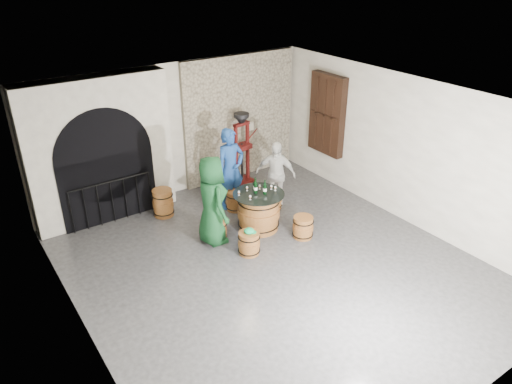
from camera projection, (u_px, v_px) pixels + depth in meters
ground at (274, 267)px, 9.33m from camera, size 8.00×8.00×0.00m
wall_back at (175, 130)px, 11.55m from camera, size 8.00×0.00×8.00m
wall_front at (479, 319)px, 5.67m from camera, size 8.00×0.00×8.00m
wall_left at (76, 256)px, 6.83m from camera, size 0.00×8.00×8.00m
wall_right at (406, 151)px, 10.38m from camera, size 0.00×8.00×8.00m
ceiling at (277, 105)px, 7.89m from camera, size 8.00×8.00×0.00m
stone_facing_panel at (240, 118)px, 12.42m from camera, size 3.20×0.12×3.18m
arched_opening at (100, 151)px, 10.40m from camera, size 3.10×0.60×3.19m
shuttered_window at (327, 115)px, 12.00m from camera, size 0.23×1.10×2.00m
barrel_table at (259, 211)px, 10.43m from camera, size 1.11×1.11×0.85m
barrel_stool_left at (216, 230)px, 10.09m from camera, size 0.45×0.45×0.48m
barrel_stool_far at (236, 200)px, 11.27m from camera, size 0.45×0.45×0.48m
barrel_stool_right at (273, 199)px, 11.35m from camera, size 0.45×0.45×0.48m
barrel_stool_near_right at (303, 227)px, 10.19m from camera, size 0.45×0.45×0.48m
barrel_stool_near_left at (249, 243)px, 9.64m from camera, size 0.45×0.45×0.48m
green_cap at (249, 231)px, 9.51m from camera, size 0.24×0.20×0.11m
person_green at (212, 201)px, 9.74m from camera, size 0.67×0.97×1.89m
person_blue at (231, 169)px, 11.09m from camera, size 0.72×0.49×1.92m
person_white at (276, 174)px, 11.25m from camera, size 0.92×0.95×1.60m
wine_bottle_left at (256, 187)px, 10.21m from camera, size 0.08×0.08×0.32m
wine_bottle_center at (265, 188)px, 10.16m from camera, size 0.08×0.08×0.32m
wine_bottle_right at (255, 186)px, 10.27m from camera, size 0.08×0.08×0.32m
tasting_glass_a at (250, 198)px, 9.96m from camera, size 0.05×0.05×0.10m
tasting_glass_b at (271, 187)px, 10.40m from camera, size 0.05×0.05×0.10m
tasting_glass_c at (247, 189)px, 10.34m from camera, size 0.05×0.05×0.10m
tasting_glass_d at (260, 187)px, 10.40m from camera, size 0.05×0.05×0.10m
tasting_glass_e at (275, 188)px, 10.34m from camera, size 0.05×0.05×0.10m
tasting_glass_f at (239, 193)px, 10.14m from camera, size 0.05×0.05×0.10m
side_barrel at (163, 203)px, 10.99m from camera, size 0.48×0.48×0.64m
corking_press at (242, 144)px, 12.15m from camera, size 0.81×0.50×1.89m
control_box at (250, 126)px, 12.60m from camera, size 0.18×0.10×0.22m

